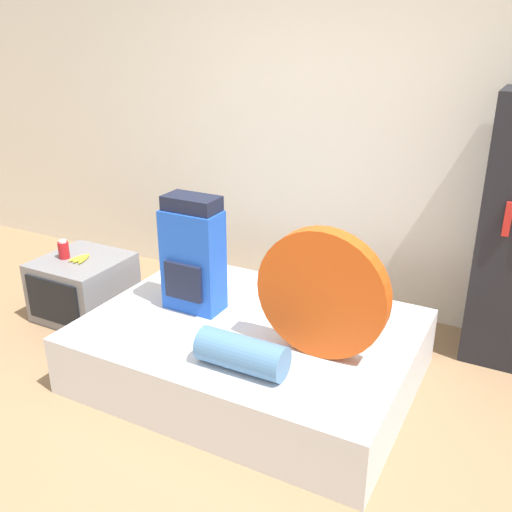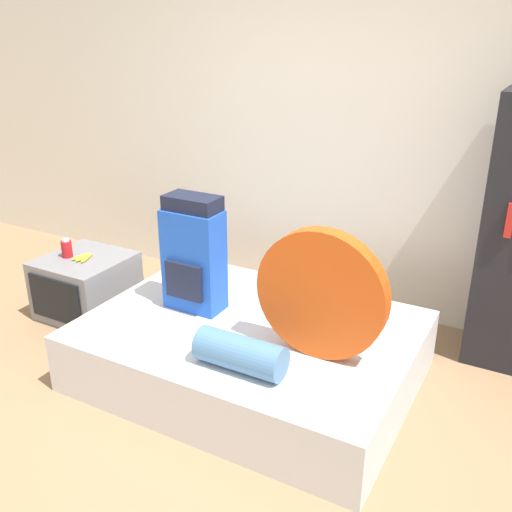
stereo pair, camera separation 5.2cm
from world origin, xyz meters
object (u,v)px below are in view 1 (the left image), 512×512
(backpack, at_px, (193,256))
(tent_bag, at_px, (322,294))
(television, at_px, (84,287))
(canister, at_px, (64,250))
(sleeping_roll, at_px, (242,353))

(backpack, xyz_separation_m, tent_bag, (0.91, -0.14, 0.01))
(television, height_order, canister, canister)
(tent_bag, bearing_deg, sleeping_roll, -131.83)
(backpack, height_order, sleeping_roll, backpack)
(tent_bag, xyz_separation_m, canister, (-2.10, 0.21, -0.21))
(tent_bag, relative_size, sleeping_roll, 1.49)
(backpack, xyz_separation_m, sleeping_roll, (0.61, -0.47, -0.26))
(television, distance_m, canister, 0.32)
(television, bearing_deg, sleeping_roll, -19.22)
(backpack, relative_size, canister, 5.23)
(sleeping_roll, relative_size, television, 0.79)
(canister, bearing_deg, television, 17.78)
(television, bearing_deg, canister, -162.22)
(canister, bearing_deg, tent_bag, -5.83)
(backpack, xyz_separation_m, canister, (-1.19, 0.08, -0.21))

